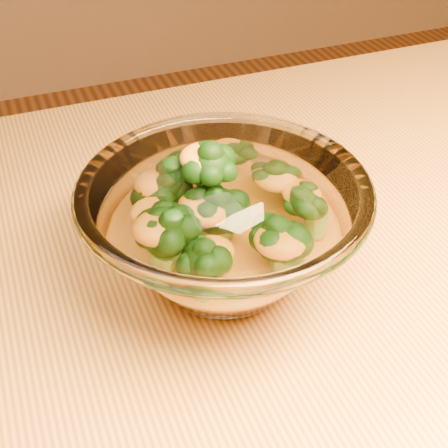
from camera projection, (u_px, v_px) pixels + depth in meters
name	position (u px, v px, depth m)	size (l,w,h in m)	color
table	(305.00, 406.00, 0.51)	(1.20, 0.80, 0.75)	#B87B37
glass_bowl	(224.00, 229.00, 0.46)	(0.21, 0.21, 0.09)	white
cheese_sauce	(224.00, 249.00, 0.47)	(0.12, 0.12, 0.03)	orange
broccoli_heap	(217.00, 209.00, 0.45)	(0.13, 0.14, 0.08)	black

